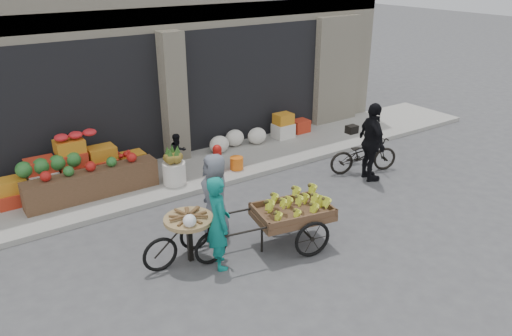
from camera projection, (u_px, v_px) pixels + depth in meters
ground at (301, 248)px, 9.03m from camera, size 80.00×80.00×0.00m
sidewalk at (194, 171)px, 12.12m from camera, size 18.00×2.20×0.12m
building at (121, 15)px, 13.81m from camera, size 14.00×6.45×7.00m
fruit_display at (85, 166)px, 10.80m from camera, size 3.10×1.12×1.24m
pineapple_bin at (174, 173)px, 11.22m from camera, size 0.52×0.52×0.50m
fire_hydrant at (217, 158)px, 11.71m from camera, size 0.22×0.22×0.71m
orange_bucket at (237, 163)px, 12.02m from camera, size 0.32×0.32×0.30m
right_bay_goods at (267, 131)px, 13.80m from camera, size 3.35×0.60×0.70m
seated_person at (178, 153)px, 11.80m from camera, size 0.51×0.43×0.93m
banana_cart at (290, 211)px, 8.84m from camera, size 2.43×1.34×0.96m
vendor_woman at (218, 223)px, 8.20m from camera, size 0.53×0.68×1.65m
tricycle_cart at (189, 232)px, 8.43m from camera, size 1.42×0.85×0.95m
vendor_grey at (215, 195)px, 9.19m from camera, size 0.70×0.89×1.61m
bicycle at (364, 155)px, 12.05m from camera, size 1.82×1.15×0.90m
cyclist at (372, 142)px, 11.46m from camera, size 0.79×1.17×1.85m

